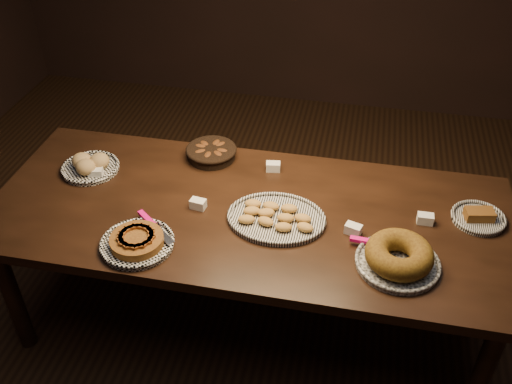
% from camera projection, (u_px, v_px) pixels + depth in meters
% --- Properties ---
extents(ground, '(5.00, 5.00, 0.00)m').
position_uv_depth(ground, '(250.00, 318.00, 3.06)').
color(ground, black).
rests_on(ground, ground).
extents(buffet_table, '(2.40, 1.00, 0.75)m').
position_uv_depth(buffet_table, '(249.00, 222.00, 2.65)').
color(buffet_table, black).
rests_on(buffet_table, ground).
extents(apple_tart_plate, '(0.32, 0.35, 0.06)m').
position_uv_depth(apple_tart_plate, '(137.00, 241.00, 2.40)').
color(apple_tart_plate, white).
rests_on(apple_tart_plate, buffet_table).
extents(madeleine_platter, '(0.44, 0.36, 0.05)m').
position_uv_depth(madeleine_platter, '(276.00, 217.00, 2.53)').
color(madeleine_platter, black).
rests_on(madeleine_platter, buffet_table).
extents(bundt_cake_plate, '(0.37, 0.35, 0.11)m').
position_uv_depth(bundt_cake_plate, '(398.00, 257.00, 2.30)').
color(bundt_cake_plate, black).
rests_on(bundt_cake_plate, buffet_table).
extents(croissant_basket, '(0.28, 0.28, 0.07)m').
position_uv_depth(croissant_basket, '(211.00, 152.00, 2.92)').
color(croissant_basket, black).
rests_on(croissant_basket, buffet_table).
extents(bread_roll_plate, '(0.29, 0.29, 0.09)m').
position_uv_depth(bread_roll_plate, '(90.00, 165.00, 2.83)').
color(bread_roll_plate, white).
rests_on(bread_roll_plate, buffet_table).
extents(loaf_plate, '(0.24, 0.24, 0.06)m').
position_uv_depth(loaf_plate, '(479.00, 217.00, 2.54)').
color(loaf_plate, black).
rests_on(loaf_plate, buffet_table).
extents(tent_cards, '(1.65, 0.46, 0.04)m').
position_uv_depth(tent_cards, '(265.00, 197.00, 2.65)').
color(tent_cards, white).
rests_on(tent_cards, buffet_table).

